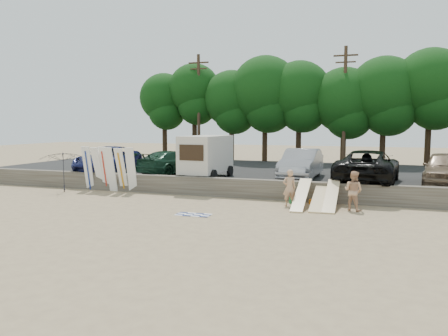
{
  "coord_description": "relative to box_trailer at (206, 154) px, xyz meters",
  "views": [
    {
      "loc": [
        4.34,
        -18.67,
        3.84
      ],
      "look_at": [
        -3.2,
        3.0,
        1.53
      ],
      "focal_mm": 35.0,
      "sensor_mm": 36.0,
      "label": 1
    }
  ],
  "objects": [
    {
      "name": "utility_poles",
      "position": [
        7.03,
        10.92,
        3.35
      ],
      "size": [
        25.8,
        0.26,
        9.0
      ],
      "color": "#473321",
      "rests_on": "parking_lot"
    },
    {
      "name": "surfboard_upright_2",
      "position": [
        -5.31,
        -2.46,
        -0.8
      ],
      "size": [
        0.52,
        0.55,
        2.57
      ],
      "primitive_type": "cube",
      "rotation": [
        0.18,
        0.0,
        -0.04
      ],
      "color": "white",
      "rests_on": "ground"
    },
    {
      "name": "surfboard_low_0",
      "position": [
        6.19,
        -3.71,
        -1.49
      ],
      "size": [
        0.56,
        2.81,
        1.18
      ],
      "primitive_type": "cube",
      "rotation": [
        0.38,
        0.0,
        0.0
      ],
      "color": "beige",
      "rests_on": "ground"
    },
    {
      "name": "surfboard_low_1",
      "position": [
        6.97,
        -3.49,
        -1.61
      ],
      "size": [
        0.56,
        2.89,
        0.94
      ],
      "primitive_type": "cube",
      "rotation": [
        0.3,
        0.0,
        0.0
      ],
      "color": "beige",
      "rests_on": "ground"
    },
    {
      "name": "beachgoer_b",
      "position": [
        8.51,
        -3.73,
        -1.2
      ],
      "size": [
        1.07,
        0.98,
        1.77
      ],
      "primitive_type": "imported",
      "rotation": [
        0.0,
        0.0,
        2.69
      ],
      "color": "tan",
      "rests_on": "ground"
    },
    {
      "name": "cooler",
      "position": [
        5.7,
        -2.84,
        -1.92
      ],
      "size": [
        0.39,
        0.31,
        0.32
      ],
      "primitive_type": "cube",
      "rotation": [
        0.0,
        0.0,
        -0.03
      ],
      "color": "#248447",
      "rests_on": "ground"
    },
    {
      "name": "car_1",
      "position": [
        -2.7,
        1.06,
        -0.64
      ],
      "size": [
        3.37,
        5.47,
        1.48
      ],
      "primitive_type": "imported",
      "rotation": [
        0.0,
        0.0,
        2.87
      ],
      "color": "#112F1F",
      "rests_on": "parking_lot"
    },
    {
      "name": "beachgoer_a",
      "position": [
        5.61,
        -3.6,
        -1.22
      ],
      "size": [
        0.74,
        0.63,
        1.73
      ],
      "primitive_type": "imported",
      "rotation": [
        0.0,
        0.0,
        3.54
      ],
      "color": "tan",
      "rests_on": "ground"
    },
    {
      "name": "ground",
      "position": [
        5.03,
        -5.08,
        -2.08
      ],
      "size": [
        120.0,
        120.0,
        0.0
      ],
      "primitive_type": "plane",
      "color": "tan",
      "rests_on": "ground"
    },
    {
      "name": "surfboard_upright_3",
      "position": [
        -4.81,
        -2.59,
        -0.81
      ],
      "size": [
        0.5,
        0.62,
        2.55
      ],
      "primitive_type": "cube",
      "rotation": [
        0.22,
        0.0,
        -0.0
      ],
      "color": "white",
      "rests_on": "ground"
    },
    {
      "name": "surfboard_upright_5",
      "position": [
        -3.52,
        -2.53,
        -0.81
      ],
      "size": [
        0.58,
        0.67,
        2.55
      ],
      "primitive_type": "cube",
      "rotation": [
        0.21,
        0.0,
        0.13
      ],
      "color": "white",
      "rests_on": "ground"
    },
    {
      "name": "parking_lot",
      "position": [
        5.03,
        5.42,
        -1.73
      ],
      "size": [
        44.0,
        14.5,
        0.7
      ],
      "primitive_type": "cube",
      "color": "#282828",
      "rests_on": "ground"
    },
    {
      "name": "beach_umbrella",
      "position": [
        -7.34,
        -3.55,
        -0.92
      ],
      "size": [
        2.91,
        2.87,
        2.33
      ],
      "primitive_type": "imported",
      "rotation": [
        0.0,
        0.0,
        4.58
      ],
      "color": "black",
      "rests_on": "ground"
    },
    {
      "name": "gear_bag",
      "position": [
        6.58,
        -2.68,
        -1.97
      ],
      "size": [
        0.33,
        0.28,
        0.22
      ],
      "primitive_type": "cube",
      "rotation": [
        0.0,
        0.0,
        -0.12
      ],
      "color": "#C96A17",
      "rests_on": "ground"
    },
    {
      "name": "car_2",
      "position": [
        5.35,
        1.39,
        -0.52
      ],
      "size": [
        1.94,
        5.26,
        1.72
      ],
      "primitive_type": "imported",
      "rotation": [
        0.0,
        0.0,
        -0.02
      ],
      "color": "#98979C",
      "rests_on": "parking_lot"
    },
    {
      "name": "surfboard_upright_1",
      "position": [
        -5.76,
        -2.45,
        -0.82
      ],
      "size": [
        0.57,
        0.78,
        2.53
      ],
      "primitive_type": "cube",
      "rotation": [
        0.26,
        0.0,
        -0.1
      ],
      "color": "white",
      "rests_on": "ground"
    },
    {
      "name": "car_3",
      "position": [
        9.01,
        0.63,
        -0.49
      ],
      "size": [
        3.48,
        6.62,
        1.78
      ],
      "primitive_type": "imported",
      "rotation": [
        0.0,
        0.0,
        3.06
      ],
      "color": "black",
      "rests_on": "parking_lot"
    },
    {
      "name": "beach_towel",
      "position": [
        2.14,
        -6.93,
        -2.08
      ],
      "size": [
        1.55,
        1.55,
        0.0
      ],
      "primitive_type": "plane",
      "rotation": [
        0.0,
        0.0,
        0.03
      ],
      "color": "white",
      "rests_on": "ground"
    },
    {
      "name": "surfboard_upright_4",
      "position": [
        -4.13,
        -2.56,
        -0.82
      ],
      "size": [
        0.52,
        0.78,
        2.52
      ],
      "primitive_type": "cube",
      "rotation": [
        0.28,
        0.0,
        0.03
      ],
      "color": "white",
      "rests_on": "ground"
    },
    {
      "name": "surfboard_low_2",
      "position": [
        7.54,
        -3.49,
        -1.5
      ],
      "size": [
        0.56,
        2.82,
        1.17
      ],
      "primitive_type": "cube",
      "rotation": [
        0.38,
        0.0,
        0.0
      ],
      "color": "beige",
      "rests_on": "ground"
    },
    {
      "name": "surfboard_upright_0",
      "position": [
        -6.4,
        -2.51,
        -0.8
      ],
      "size": [
        0.54,
        0.58,
        2.56
      ],
      "primitive_type": "cube",
      "rotation": [
        0.19,
        0.0,
        0.07
      ],
      "color": "white",
      "rests_on": "ground"
    },
    {
      "name": "box_trailer",
      "position": [
        0.0,
        0.0,
        0.0
      ],
      "size": [
        2.38,
        3.99,
        2.47
      ],
      "rotation": [
        0.0,
        0.0,
        -0.05
      ],
      "color": "beige",
      "rests_on": "parking_lot"
    },
    {
      "name": "seawall",
      "position": [
        5.03,
        -2.08,
        -1.58
      ],
      "size": [
        44.0,
        0.5,
        1.0
      ],
      "primitive_type": "cube",
      "color": "#6B6356",
      "rests_on": "ground"
    },
    {
      "name": "car_4",
      "position": [
        12.78,
        0.9,
        -0.51
      ],
      "size": [
        2.72,
        5.37,
        1.75
      ],
      "primitive_type": "imported",
      "rotation": [
        0.0,
        0.0,
        -0.13
      ],
      "color": "#7B644E",
      "rests_on": "parking_lot"
    },
    {
      "name": "treeline",
      "position": [
        5.75,
        12.52,
        4.32
      ],
      "size": [
        33.02,
        5.85,
        8.89
      ],
      "color": "#382616",
      "rests_on": "parking_lot"
    },
    {
      "name": "car_0",
      "position": [
        -7.16,
        0.66,
        -0.54
      ],
      "size": [
        3.85,
        6.48,
        1.69
      ],
      "primitive_type": "imported",
      "rotation": [
        0.0,
        0.0,
        0.18
      ],
      "color": "#161B4D",
      "rests_on": "parking_lot"
    }
  ]
}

